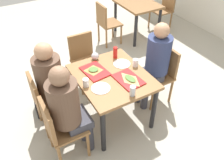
% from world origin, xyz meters
% --- Properties ---
extents(ground_plane, '(10.00, 10.00, 0.02)m').
position_xyz_m(ground_plane, '(0.00, 0.00, -0.01)').
color(ground_plane, '#B2AD9E').
extents(main_table, '(0.98, 0.84, 0.73)m').
position_xyz_m(main_table, '(0.00, 0.00, 0.62)').
color(main_table, olive).
rests_on(main_table, ground_plane).
extents(chair_near_left, '(0.40, 0.40, 0.84)m').
position_xyz_m(chair_near_left, '(-0.25, -0.81, 0.49)').
color(chair_near_left, olive).
rests_on(chair_near_left, ground_plane).
extents(chair_near_right, '(0.40, 0.40, 0.84)m').
position_xyz_m(chair_near_right, '(0.25, -0.81, 0.49)').
color(chair_near_right, olive).
rests_on(chair_near_right, ground_plane).
extents(chair_far_side, '(0.40, 0.40, 0.84)m').
position_xyz_m(chair_far_side, '(0.00, 0.81, 0.49)').
color(chair_far_side, olive).
rests_on(chair_far_side, ground_plane).
extents(chair_left_end, '(0.40, 0.40, 0.84)m').
position_xyz_m(chair_left_end, '(-0.88, 0.00, 0.49)').
color(chair_left_end, olive).
rests_on(chair_left_end, ground_plane).
extents(person_in_red, '(0.32, 0.42, 1.25)m').
position_xyz_m(person_in_red, '(-0.25, -0.67, 0.74)').
color(person_in_red, '#383842').
rests_on(person_in_red, ground_plane).
extents(person_in_brown_jacket, '(0.32, 0.42, 1.25)m').
position_xyz_m(person_in_brown_jacket, '(0.25, -0.67, 0.74)').
color(person_in_brown_jacket, '#383842').
rests_on(person_in_brown_jacket, ground_plane).
extents(person_far_side, '(0.32, 0.42, 1.25)m').
position_xyz_m(person_far_side, '(-0.00, 0.67, 0.74)').
color(person_far_side, '#383842').
rests_on(person_far_side, ground_plane).
extents(tray_red_near, '(0.39, 0.30, 0.02)m').
position_xyz_m(tray_red_near, '(-0.17, -0.15, 0.73)').
color(tray_red_near, red).
rests_on(tray_red_near, main_table).
extents(tray_red_far, '(0.38, 0.29, 0.02)m').
position_xyz_m(tray_red_far, '(0.17, 0.13, 0.73)').
color(tray_red_far, red).
rests_on(tray_red_far, main_table).
extents(paper_plate_center, '(0.22, 0.22, 0.01)m').
position_xyz_m(paper_plate_center, '(-0.15, 0.23, 0.73)').
color(paper_plate_center, white).
rests_on(paper_plate_center, main_table).
extents(paper_plate_near_edge, '(0.22, 0.22, 0.01)m').
position_xyz_m(paper_plate_near_edge, '(0.15, -0.23, 0.73)').
color(paper_plate_near_edge, white).
rests_on(paper_plate_near_edge, main_table).
extents(pizza_slice_a, '(0.22, 0.23, 0.02)m').
position_xyz_m(pizza_slice_a, '(-0.19, -0.16, 0.75)').
color(pizza_slice_a, '#C68C47').
rests_on(pizza_slice_a, tray_red_near).
extents(pizza_slice_b, '(0.25, 0.16, 0.02)m').
position_xyz_m(pizza_slice_b, '(0.19, 0.14, 0.75)').
color(pizza_slice_b, '#DBAD60').
rests_on(pizza_slice_b, tray_red_far).
extents(plastic_cup_a, '(0.07, 0.07, 0.10)m').
position_xyz_m(plastic_cup_a, '(-0.02, 0.36, 0.78)').
color(plastic_cup_a, white).
rests_on(plastic_cup_a, main_table).
extents(plastic_cup_b, '(0.07, 0.07, 0.10)m').
position_xyz_m(plastic_cup_b, '(0.02, -0.36, 0.78)').
color(plastic_cup_b, white).
rests_on(plastic_cup_b, main_table).
extents(soda_can, '(0.07, 0.07, 0.12)m').
position_xyz_m(soda_can, '(0.42, 0.02, 0.79)').
color(soda_can, '#B7BCC6').
rests_on(soda_can, main_table).
extents(condiment_bottle, '(0.06, 0.06, 0.16)m').
position_xyz_m(condiment_bottle, '(-0.32, 0.23, 0.81)').
color(condiment_bottle, red).
rests_on(condiment_bottle, main_table).
extents(foil_bundle, '(0.10, 0.10, 0.10)m').
position_xyz_m(foil_bundle, '(-0.42, -0.02, 0.78)').
color(foil_bundle, silver).
rests_on(foil_bundle, main_table).
extents(handbag, '(0.34, 0.21, 0.28)m').
position_xyz_m(handbag, '(-0.60, -0.82, 0.14)').
color(handbag, black).
rests_on(handbag, ground_plane).
extents(background_table, '(0.90, 0.70, 0.73)m').
position_xyz_m(background_table, '(-1.83, 1.63, 0.60)').
color(background_table, olive).
rests_on(background_table, ground_plane).
extents(background_chair_near, '(0.40, 0.40, 0.84)m').
position_xyz_m(background_chair_near, '(-1.83, 0.90, 0.49)').
color(background_chair_near, olive).
rests_on(background_chair_near, ground_plane).
extents(background_chair_far, '(0.40, 0.40, 0.84)m').
position_xyz_m(background_chair_far, '(-1.83, 2.37, 0.49)').
color(background_chair_far, olive).
rests_on(background_chair_far, ground_plane).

